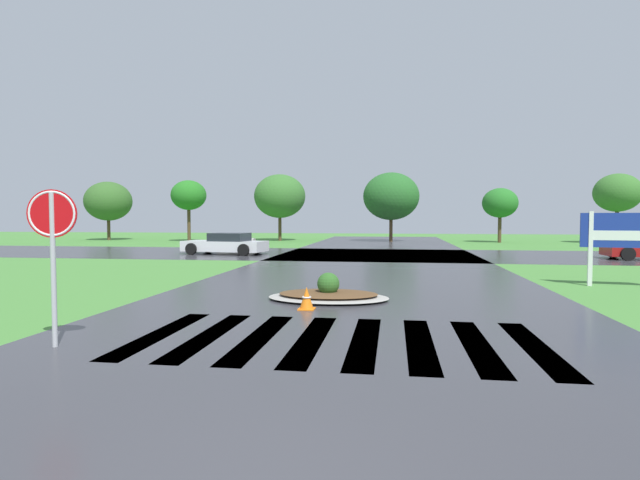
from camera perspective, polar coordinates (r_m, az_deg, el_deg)
asphalt_roadway at (r=13.35m, az=4.36°, el=-6.27°), size 10.63×80.00×0.01m
asphalt_cross_road at (r=27.75m, az=6.45°, el=-1.65°), size 90.00×9.56×0.01m
crosswalk_stripes at (r=8.58m, az=2.04°, el=-11.27°), size 6.75×3.59×0.01m
stop_sign at (r=8.93m, az=-28.14°, el=0.98°), size 0.74×0.21×2.50m
estate_billboard at (r=17.26m, az=31.73°, el=0.50°), size 2.59×0.48×2.24m
median_island at (r=12.59m, az=0.95°, el=-6.20°), size 3.03×1.98×0.68m
car_blue_compact at (r=28.36m, az=-10.66°, el=-0.47°), size 4.77×2.54×1.19m
drainage_pipe_stack at (r=32.22m, az=-9.47°, el=-0.43°), size 2.48×0.98×0.74m
traffic_cone at (r=11.25m, az=-1.54°, el=-6.72°), size 0.36×0.36×0.51m
background_treeline at (r=42.61m, az=0.02°, el=4.88°), size 46.28×6.00×5.79m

